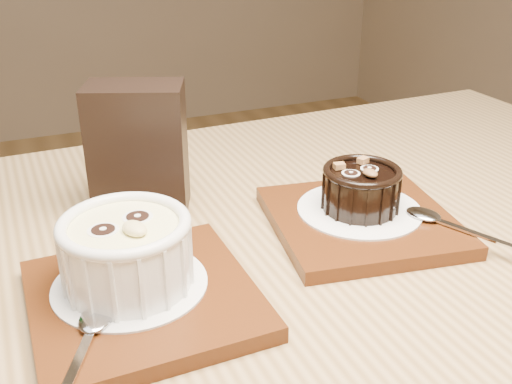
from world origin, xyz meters
TOP-DOWN VIEW (x-y plane):
  - table at (0.24, -0.12)m, footprint 1.22×0.83m
  - tray_left at (0.13, -0.13)m, footprint 0.18×0.18m
  - doily_left at (0.12, -0.11)m, footprint 0.13×0.13m
  - ramekin_white at (0.12, -0.11)m, footprint 0.11×0.11m
  - spoon_left at (0.07, -0.19)m, footprint 0.08×0.13m
  - tray_right at (0.37, -0.08)m, footprint 0.21×0.21m
  - doily_right at (0.37, -0.07)m, footprint 0.13×0.13m
  - ramekin_dark at (0.37, -0.07)m, footprint 0.08×0.08m
  - spoon_right at (0.44, -0.14)m, footprint 0.08×0.13m
  - condiment_stand at (0.17, 0.05)m, footprint 0.11×0.09m

SIDE VIEW (x-z plane):
  - table at x=0.24m, z-range 0.28..1.03m
  - tray_left at x=0.13m, z-range 0.75..0.76m
  - tray_right at x=0.37m, z-range 0.75..0.76m
  - doily_left at x=0.12m, z-range 0.77..0.77m
  - doily_right at x=0.37m, z-range 0.77..0.77m
  - spoon_left at x=0.07m, z-range 0.77..0.77m
  - spoon_right at x=0.44m, z-range 0.77..0.77m
  - ramekin_dark at x=0.37m, z-range 0.77..0.82m
  - ramekin_white at x=0.12m, z-range 0.77..0.83m
  - condiment_stand at x=0.17m, z-range 0.75..0.89m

